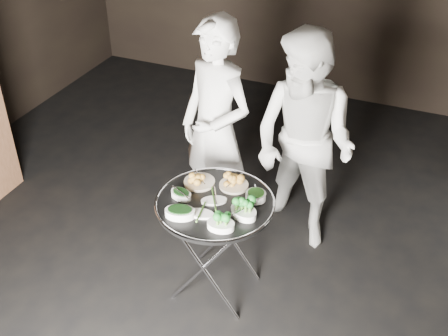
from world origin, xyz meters
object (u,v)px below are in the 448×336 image
at_px(tray_stand, 215,243).
at_px(waiter_right, 304,144).
at_px(waiter_left, 216,130).
at_px(serving_tray, 215,203).

bearing_deg(tray_stand, waiter_right, 66.11).
bearing_deg(waiter_left, waiter_right, 29.38).
height_order(waiter_left, waiter_right, waiter_left).
xyz_separation_m(tray_stand, waiter_left, (-0.30, 0.70, 0.44)).
distance_m(serving_tray, waiter_left, 0.77).
distance_m(tray_stand, waiter_left, 0.88).
relative_size(serving_tray, waiter_left, 0.45).
xyz_separation_m(serving_tray, waiter_left, (-0.30, 0.70, 0.10)).
distance_m(waiter_left, waiter_right, 0.66).
xyz_separation_m(waiter_left, waiter_right, (0.65, 0.10, -0.02)).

